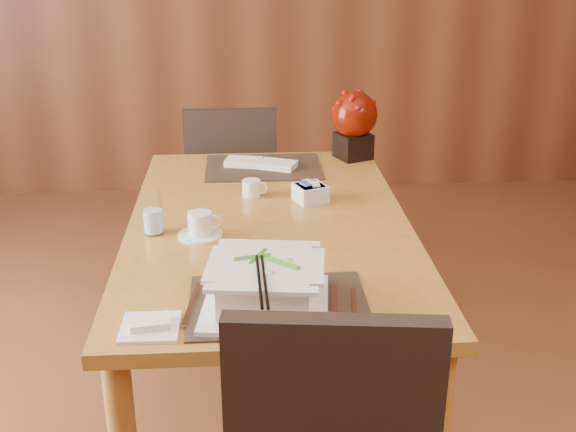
{
  "coord_description": "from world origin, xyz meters",
  "views": [
    {
      "loc": [
        -0.08,
        -1.54,
        1.64
      ],
      "look_at": [
        0.04,
        0.35,
        0.87
      ],
      "focal_mm": 45.0,
      "sensor_mm": 36.0,
      "label": 1
    }
  ],
  "objects": [
    {
      "name": "berry_decor",
      "position": [
        0.37,
        1.26,
        0.91
      ],
      "size": [
        0.19,
        0.19,
        0.27
      ],
      "rotation": [
        0.0,
        0.0,
        0.4
      ],
      "color": "black",
      "rests_on": "dining_table"
    },
    {
      "name": "bread_plate",
      "position": [
        -0.31,
        -0.04,
        0.75
      ],
      "size": [
        0.14,
        0.14,
        0.01
      ],
      "primitive_type": "cube",
      "rotation": [
        0.0,
        0.0,
        -0.02
      ],
      "color": "white",
      "rests_on": "dining_table"
    },
    {
      "name": "far_chair",
      "position": [
        -0.13,
        1.6,
        0.51
      ],
      "size": [
        0.42,
        0.43,
        0.9
      ],
      "rotation": [
        0.0,
        0.0,
        3.13
      ],
      "color": "black",
      "rests_on": "ground"
    },
    {
      "name": "soup_setting",
      "position": [
        -0.03,
        0.04,
        0.81
      ],
      "size": [
        0.34,
        0.34,
        0.13
      ],
      "rotation": [
        0.0,
        0.0,
        -0.12
      ],
      "color": "white",
      "rests_on": "dining_table"
    },
    {
      "name": "placemat_near",
      "position": [
        0.0,
        0.05,
        0.75
      ],
      "size": [
        0.45,
        0.33,
        0.01
      ],
      "primitive_type": "cube",
      "color": "black",
      "rests_on": "dining_table"
    },
    {
      "name": "water_glass",
      "position": [
        -0.36,
        0.53,
        0.82
      ],
      "size": [
        0.08,
        0.08,
        0.15
      ],
      "primitive_type": "cylinder",
      "rotation": [
        0.0,
        0.0,
        0.37
      ],
      "color": "white",
      "rests_on": "dining_table"
    },
    {
      "name": "placemat_far",
      "position": [
        0.0,
        1.15,
        0.75
      ],
      "size": [
        0.45,
        0.33,
        0.01
      ],
      "primitive_type": "cube",
      "color": "black",
      "rests_on": "dining_table"
    },
    {
      "name": "dining_table",
      "position": [
        0.0,
        0.6,
        0.65
      ],
      "size": [
        0.9,
        1.5,
        0.75
      ],
      "color": "#AB782F",
      "rests_on": "ground"
    },
    {
      "name": "coffee_cup",
      "position": [
        -0.22,
        0.5,
        0.78
      ],
      "size": [
        0.14,
        0.14,
        0.08
      ],
      "rotation": [
        0.0,
        0.0,
        -0.0
      ],
      "color": "white",
      "rests_on": "dining_table"
    },
    {
      "name": "napkins_far",
      "position": [
        -0.0,
        1.15,
        0.77
      ],
      "size": [
        0.3,
        0.18,
        0.02
      ],
      "primitive_type": null,
      "rotation": [
        0.0,
        0.0,
        -0.33
      ],
      "color": "white",
      "rests_on": "dining_table"
    },
    {
      "name": "sugar_caddy",
      "position": [
        0.15,
        0.78,
        0.78
      ],
      "size": [
        0.13,
        0.13,
        0.06
      ],
      "primitive_type": "cube",
      "rotation": [
        0.0,
        0.0,
        0.37
      ],
      "color": "white",
      "rests_on": "dining_table"
    },
    {
      "name": "creamer_jug",
      "position": [
        -0.05,
        0.84,
        0.78
      ],
      "size": [
        0.1,
        0.1,
        0.06
      ],
      "primitive_type": null,
      "rotation": [
        0.0,
        0.0,
        -0.19
      ],
      "color": "white",
      "rests_on": "dining_table"
    }
  ]
}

